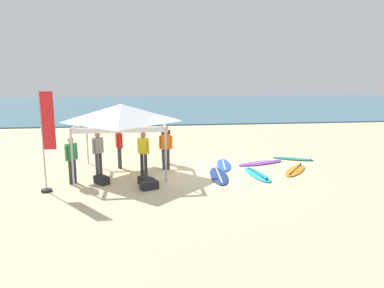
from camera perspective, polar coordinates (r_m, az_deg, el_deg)
The scene contains 19 objects.
ground_plane at distance 14.26m, azimuth 1.31°, elevation -4.71°, with size 80.00×80.00×0.00m, color beige.
sea at distance 45.29m, azimuth -4.69°, elevation 6.19°, with size 80.00×36.00×0.10m, color #386B84.
canopy_tent at distance 14.27m, azimuth -11.26°, elevation 4.87°, with size 3.39×3.39×2.75m.
surfboard_cyan at distance 14.20m, azimuth 10.41°, elevation -4.82°, with size 0.82×2.22×0.19m.
surfboard_purple at distance 16.06m, azimuth 10.93°, elevation -2.97°, with size 2.34×1.26×0.19m.
surfboard_blue at distance 15.50m, azimuth 5.10°, elevation -3.33°, with size 0.91×2.22×0.19m.
surfboard_teal at distance 17.20m, azimuth 15.88°, elevation -2.27°, with size 1.88×1.27×0.19m.
surfboard_orange at distance 15.16m, azimuth 16.21°, elevation -4.06°, with size 1.73×2.01×0.19m.
surfboard_navy at distance 13.87m, azimuth 4.31°, elevation -5.04°, with size 0.88×2.52×0.19m.
person_black at distance 15.62m, azimuth -4.13°, elevation 0.38°, with size 0.37×0.49×1.71m.
person_yellow at distance 13.88m, azimuth -7.78°, elevation -1.05°, with size 0.47×0.39×1.71m.
person_grey at distance 14.30m, azimuth -14.82°, elevation -0.96°, with size 0.40×0.44×1.71m.
person_orange at distance 14.62m, azimuth -4.22°, elevation -0.36°, with size 0.55×0.26×1.71m.
person_red at distance 15.11m, azimuth -11.60°, elevation -0.19°, with size 0.31×0.53×1.71m.
person_green at distance 13.41m, azimuth -18.73°, elevation -1.97°, with size 0.39×0.46×1.71m.
banner_flag at distance 12.65m, azimuth -22.26°, elevation -0.26°, with size 0.60×0.36×3.40m.
gear_bag_near_tent at distance 13.30m, azimuth -14.27°, elevation -5.61°, with size 0.60×0.32×0.28m, color #232328.
gear_bag_by_pole at distance 12.39m, azimuth -6.87°, elevation -6.57°, with size 0.60×0.32×0.28m, color #232328.
gear_bag_on_sand at distance 12.88m, azimuth -7.38°, elevation -5.90°, with size 0.60×0.32×0.28m, color #232328.
Camera 1 is at (-2.07, -13.57, 3.88)m, focal length 33.28 mm.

